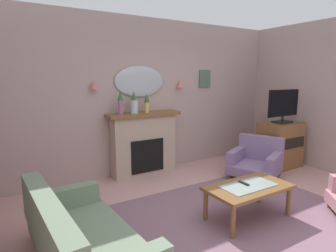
{
  "coord_description": "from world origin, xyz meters",
  "views": [
    {
      "loc": [
        -2.47,
        -2.19,
        1.8
      ],
      "look_at": [
        -0.35,
        1.29,
        1.08
      ],
      "focal_mm": 29.99,
      "sensor_mm": 36.0,
      "label": 1
    }
  ],
  "objects": [
    {
      "name": "mantel_vase_centre",
      "position": [
        -0.69,
        2.29,
        1.37
      ],
      "size": [
        0.1,
        0.1,
        0.4
      ],
      "color": "#9E6084",
      "rests_on": "fireplace"
    },
    {
      "name": "floral_couch",
      "position": [
        -1.95,
        0.29,
        0.32
      ],
      "size": [
        0.96,
        1.76,
        0.76
      ],
      "color": "gray",
      "rests_on": "ground"
    },
    {
      "name": "fireplace",
      "position": [
        -0.24,
        2.32,
        0.57
      ],
      "size": [
        1.36,
        0.36,
        1.16
      ],
      "color": "tan",
      "rests_on": "ground"
    },
    {
      "name": "tv_flatscreen",
      "position": [
        2.29,
        1.29,
        1.25
      ],
      "size": [
        0.84,
        0.24,
        0.65
      ],
      "color": "black",
      "rests_on": "tv_cabinet"
    },
    {
      "name": "coffee_table",
      "position": [
        0.15,
        0.14,
        0.38
      ],
      "size": [
        1.1,
        0.6,
        0.45
      ],
      "color": "brown",
      "rests_on": "ground"
    },
    {
      "name": "patterned_rug",
      "position": [
        0.0,
        0.2,
        0.01
      ],
      "size": [
        3.2,
        2.4,
        0.01
      ],
      "primitive_type": "cube",
      "color": "#7F5B6B",
      "rests_on": "ground"
    },
    {
      "name": "wall_sconce_left",
      "position": [
        -1.09,
        2.41,
        1.66
      ],
      "size": [
        0.14,
        0.14,
        0.14
      ],
      "primitive_type": "cone",
      "color": "#D17066"
    },
    {
      "name": "mantel_vase_left",
      "position": [
        -0.44,
        2.29,
        1.33
      ],
      "size": [
        0.13,
        0.13,
        0.39
      ],
      "color": "silver",
      "rests_on": "fireplace"
    },
    {
      "name": "wall_back",
      "position": [
        0.0,
        2.54,
        1.42
      ],
      "size": [
        6.67,
        0.1,
        2.85
      ],
      "primitive_type": "cube",
      "color": "#B29993",
      "rests_on": "ground"
    },
    {
      "name": "tv_remote",
      "position": [
        0.13,
        0.21,
        0.45
      ],
      "size": [
        0.04,
        0.16,
        0.02
      ],
      "primitive_type": "cube",
      "color": "black",
      "rests_on": "coffee_table"
    },
    {
      "name": "wall_sconce_right",
      "position": [
        0.61,
        2.41,
        1.66
      ],
      "size": [
        0.14,
        0.14,
        0.14
      ],
      "primitive_type": "cone",
      "color": "#D17066"
    },
    {
      "name": "framed_picture",
      "position": [
        1.26,
        2.47,
        1.75
      ],
      "size": [
        0.28,
        0.03,
        0.36
      ],
      "primitive_type": "cube",
      "color": "#4C6B56"
    },
    {
      "name": "tv_cabinet",
      "position": [
        2.29,
        1.31,
        0.45
      ],
      "size": [
        0.8,
        0.57,
        0.9
      ],
      "color": "brown",
      "rests_on": "ground"
    },
    {
      "name": "wall_mirror",
      "position": [
        -0.24,
        2.46,
        1.71
      ],
      "size": [
        0.96,
        0.06,
        0.56
      ],
      "primitive_type": "ellipsoid",
      "color": "#B2BCC6"
    },
    {
      "name": "mantel_vase_right",
      "position": [
        -0.19,
        2.29,
        1.35
      ],
      "size": [
        0.1,
        0.1,
        0.34
      ],
      "color": "tan",
      "rests_on": "fireplace"
    },
    {
      "name": "floor",
      "position": [
        0.0,
        0.0,
        -0.05
      ],
      "size": [
        6.67,
        5.98,
        0.1
      ],
      "primitive_type": "cube",
      "color": "#C6938E",
      "rests_on": "ground"
    },
    {
      "name": "armchair_in_corner",
      "position": [
        1.45,
        1.16,
        0.31
      ],
      "size": [
        1.08,
        1.07,
        0.71
      ],
      "color": "gray",
      "rests_on": "ground"
    }
  ]
}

